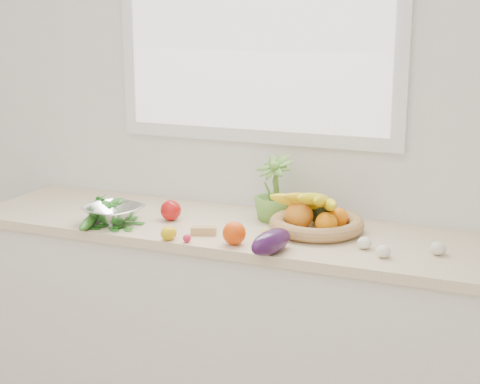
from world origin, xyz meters
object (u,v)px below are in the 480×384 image
at_px(eggplant, 271,242).
at_px(potted_herb, 274,190).
at_px(apple, 171,210).
at_px(cucumber, 90,221).
at_px(fruit_basket, 316,218).
at_px(colander_with_spinach, 113,209).

xyz_separation_m(eggplant, potted_herb, (-0.14, 0.42, 0.08)).
height_order(apple, potted_herb, potted_herb).
xyz_separation_m(eggplant, cucumber, (-0.81, 0.03, -0.02)).
bearing_deg(cucumber, potted_herb, 29.92).
bearing_deg(apple, fruit_basket, 7.88).
relative_size(potted_herb, colander_with_spinach, 1.07).
distance_m(eggplant, fruit_basket, 0.33).
bearing_deg(potted_herb, colander_with_spinach, -152.78).
bearing_deg(eggplant, apple, 155.91).
distance_m(eggplant, cucumber, 0.81).
distance_m(apple, fruit_basket, 0.62).
bearing_deg(eggplant, fruit_basket, 77.88).
bearing_deg(colander_with_spinach, apple, 33.73).
relative_size(apple, eggplant, 0.39).
xyz_separation_m(potted_herb, colander_with_spinach, (-0.60, -0.31, -0.07)).
relative_size(potted_herb, fruit_basket, 0.65).
xyz_separation_m(apple, cucumber, (-0.27, -0.21, -0.02)).
bearing_deg(fruit_basket, potted_herb, 157.24).
xyz_separation_m(eggplant, fruit_basket, (0.07, 0.33, 0.01)).
bearing_deg(colander_with_spinach, eggplant, -8.39).
bearing_deg(cucumber, colander_with_spinach, 48.16).
distance_m(eggplant, potted_herb, 0.45).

